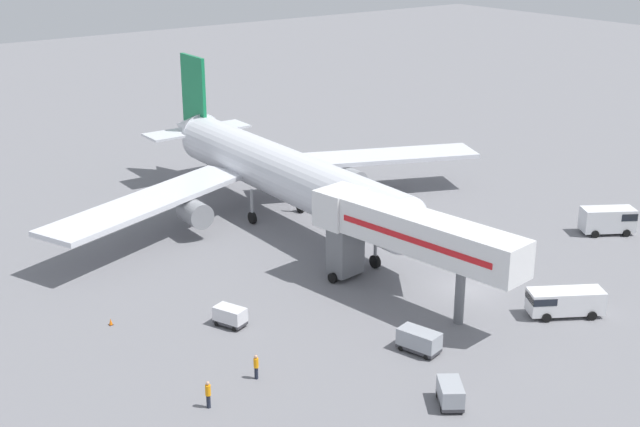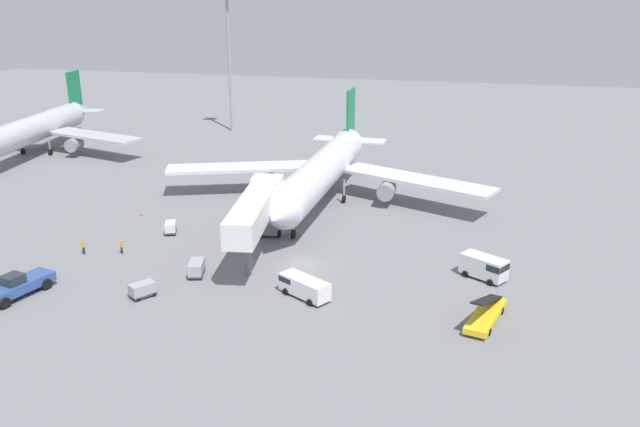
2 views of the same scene
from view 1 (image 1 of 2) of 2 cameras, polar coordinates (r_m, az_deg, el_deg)
The scene contains 11 objects.
ground_plane at distance 67.46m, azimuth 9.74°, elevation -4.93°, with size 300.00×300.00×0.00m, color slate.
airplane_at_gate at distance 79.73m, azimuth -2.72°, elevation 2.78°, with size 46.54×42.87×13.18m.
jet_bridge at distance 62.93m, azimuth 5.50°, elevation -1.26°, with size 5.66×18.12×7.19m.
service_van_near_right at distance 81.40m, azimuth 18.56°, elevation -0.36°, with size 4.99×4.13×2.36m.
service_van_mid_left at distance 64.27m, azimuth 15.77°, elevation -5.59°, with size 5.55×4.36×1.96m.
baggage_cart_rear_right at distance 52.15m, azimuth 8.61°, elevation -11.65°, with size 2.41×2.66×1.43m.
baggage_cart_mid_center at distance 60.90m, azimuth -5.96°, elevation -6.73°, with size 1.94×2.51×1.39m.
baggage_cart_far_right at distance 57.58m, azimuth 6.56°, elevation -8.31°, with size 2.06×3.03×1.51m.
ground_crew_worker_foreground at distance 51.69m, azimuth -7.40°, elevation -11.73°, with size 0.34×0.34×1.74m.
ground_crew_worker_midground at distance 54.29m, azimuth -4.24°, elevation -10.02°, with size 0.38×0.38×1.65m.
safety_cone_alpha at distance 62.65m, azimuth -13.66°, elevation -6.97°, with size 0.31×0.31×0.48m.
Camera 1 is at (-45.19, -41.80, 27.59)m, focal length 48.45 mm.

